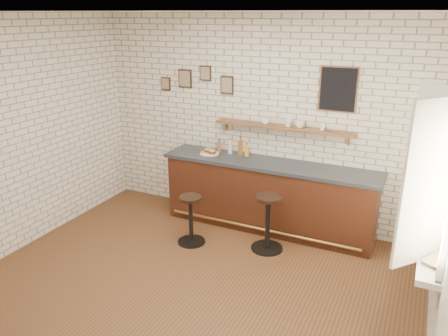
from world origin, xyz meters
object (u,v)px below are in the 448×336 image
Objects in this scene: bitters_bottle_amber at (240,148)px; bitters_bottle_white at (230,148)px; shelf_cup_c at (300,124)px; sandwich_plate at (209,154)px; book_lower at (428,257)px; shelf_cup_b at (288,123)px; bar_counter at (268,196)px; condiment_bottle_yellow at (247,151)px; shelf_cup_a at (265,121)px; ciabatta_sandwich at (210,151)px; bar_stool_left at (191,218)px; bar_stool_right at (268,221)px; shelf_cup_d at (322,127)px; bitters_bottle_brown at (219,147)px; book_upper at (428,256)px.

bitters_bottle_white is at bearing 180.00° from bitters_bottle_amber.
shelf_cup_c reaches higher than bitters_bottle_amber.
book_lower is (3.03, -1.65, -0.08)m from sandwich_plate.
bitters_bottle_amber is 2.51× the size of shelf_cup_b.
sandwich_plate is at bearing -179.55° from bar_counter.
shelf_cup_b is (0.69, 0.06, 0.43)m from bitters_bottle_amber.
condiment_bottle_yellow is 1.71× the size of shelf_cup_b.
book_lower is at bearing -35.70° from condiment_bottle_yellow.
shelf_cup_a is at bearing 14.78° from sandwich_plate.
ciabatta_sandwich is 0.55m from condiment_bottle_yellow.
condiment_bottle_yellow is 0.83× the size of book_lower.
bar_stool_left is 0.89× the size of bar_stool_right.
shelf_cup_d is at bearing 7.43° from sandwich_plate.
shelf_cup_b is (1.03, 0.06, 0.46)m from bitters_bottle_brown.
shelf_cup_a is (-0.15, 0.20, 1.04)m from bar_counter.
ciabatta_sandwich is 1.02× the size of bitters_bottle_brown.
bar_stool_right is at bearing -138.77° from shelf_cup_b.
bar_stool_right is (1.14, -0.59, -0.65)m from ciabatta_sandwich.
ciabatta_sandwich reaches higher than book_lower.
shelf_cup_d reaches higher than book_upper.
ciabatta_sandwich is at bearing -160.95° from bitters_bottle_amber.
shelf_cup_a is (0.25, 0.06, 0.46)m from condiment_bottle_yellow.
bar_counter is 11.07× the size of sandwich_plate.
condiment_bottle_yellow is at bearing -0.00° from bitters_bottle_white.
bar_stool_left is 2.77× the size of book_upper.
bitters_bottle_brown is 0.30× the size of bar_stool_left.
shelf_cup_d is at bearing 155.90° from book_upper.
ciabatta_sandwich reaches higher than bar_counter.
shelf_cup_c is at bearing -51.21° from shelf_cup_b.
shelf_cup_b reaches higher than book_lower.
bitters_bottle_brown is at bearing 93.40° from bar_stool_left.
bitters_bottle_brown is 0.44m from condiment_bottle_yellow.
ciabatta_sandwich reaches higher than bar_stool_right.
bitters_bottle_white is 2.06× the size of shelf_cup_b.
bar_counter is 1.04m from bitters_bottle_brown.
bitters_bottle_white is at bearing 132.94° from shelf_cup_b.
shelf_cup_b is 0.45× the size of book_upper.
book_upper is (2.49, -1.83, -0.13)m from condiment_bottle_yellow.
bar_stool_left is at bearing -96.81° from bitters_bottle_white.
shelf_cup_a is 2.97m from book_lower.
bitters_bottle_amber reaches higher than bar_counter.
bitters_bottle_brown is 1.79× the size of shelf_cup_a.
bar_counter is 0.91m from bitters_bottle_white.
shelf_cup_d is (0.44, 0.79, 1.13)m from bar_stool_right.
bitters_bottle_amber is 1.30m from bar_stool_left.
bar_stool_right is (0.62, -0.73, -0.68)m from condiment_bottle_yellow.
shelf_cup_a reaches higher than bitters_bottle_brown.
shelf_cup_c is at bearing 30.08° from bar_counter.
bar_stool_left is at bearing -164.43° from bar_stool_right.
sandwich_plate is at bearing 139.32° from shelf_cup_b.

